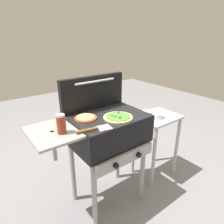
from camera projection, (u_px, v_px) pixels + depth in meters
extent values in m
plane|color=gray|center=(108.00, 198.00, 2.00)|extent=(8.00, 8.00, 0.00)
cube|color=black|center=(107.00, 128.00, 1.71)|extent=(0.64, 0.48, 0.24)
cube|color=black|center=(107.00, 116.00, 1.67)|extent=(0.61, 0.46, 0.01)
cube|color=#959595|center=(52.00, 133.00, 1.40)|extent=(0.32, 0.41, 0.02)
cube|color=#959595|center=(54.00, 146.00, 1.44)|extent=(0.02, 0.02, 0.24)
cube|color=#959595|center=(126.00, 159.00, 1.59)|extent=(0.58, 0.02, 0.10)
cylinder|color=black|center=(116.00, 166.00, 1.50)|extent=(0.04, 0.02, 0.04)
cylinder|color=black|center=(139.00, 155.00, 1.64)|extent=(0.04, 0.02, 0.04)
cylinder|color=#959595|center=(94.00, 196.00, 1.59)|extent=(0.04, 0.04, 0.66)
cylinder|color=#959595|center=(142.00, 170.00, 1.89)|extent=(0.04, 0.04, 0.66)
cylinder|color=#959595|center=(73.00, 172.00, 1.87)|extent=(0.04, 0.04, 0.66)
cylinder|color=#959595|center=(118.00, 152.00, 2.17)|extent=(0.04, 0.04, 0.66)
cube|color=black|center=(93.00, 93.00, 1.77)|extent=(0.63, 0.05, 0.30)
cylinder|color=#B7B7BC|center=(95.00, 81.00, 1.70)|extent=(0.38, 0.02, 0.02)
cylinder|color=#E0C17F|center=(118.00, 117.00, 1.61)|extent=(0.24, 0.24, 0.01)
cylinder|color=#4C8C38|center=(118.00, 116.00, 1.61)|extent=(0.20, 0.20, 0.01)
sphere|color=#57822A|center=(112.00, 115.00, 1.62)|extent=(0.02, 0.02, 0.02)
sphere|color=#558C2E|center=(115.00, 116.00, 1.60)|extent=(0.02, 0.02, 0.02)
sphere|color=#57722A|center=(120.00, 118.00, 1.57)|extent=(0.03, 0.03, 0.03)
sphere|color=#527E2B|center=(118.00, 112.00, 1.67)|extent=(0.02, 0.02, 0.02)
cylinder|color=#C64723|center=(86.00, 118.00, 1.60)|extent=(0.18, 0.18, 0.01)
cylinder|color=#EDD17A|center=(86.00, 117.00, 1.60)|extent=(0.15, 0.15, 0.01)
sphere|color=#BFEE7B|center=(85.00, 115.00, 1.62)|extent=(0.03, 0.03, 0.03)
sphere|color=#F2A572|center=(88.00, 116.00, 1.61)|extent=(0.02, 0.02, 0.02)
sphere|color=tan|center=(93.00, 116.00, 1.60)|extent=(0.02, 0.02, 0.02)
cylinder|color=maroon|center=(61.00, 125.00, 1.35)|extent=(0.06, 0.06, 0.12)
cylinder|color=silver|center=(60.00, 115.00, 1.33)|extent=(0.06, 0.06, 0.01)
cube|color=#B7BABF|center=(104.00, 128.00, 1.44)|extent=(0.12, 0.11, 0.01)
cube|color=brown|center=(87.00, 131.00, 1.39)|extent=(0.16, 0.05, 0.02)
cube|color=#B2B2B7|center=(158.00, 117.00, 2.10)|extent=(0.44, 0.36, 0.02)
cylinder|color=#B2B2B7|center=(154.00, 159.00, 2.02)|extent=(0.04, 0.04, 0.71)
cylinder|color=#B2B2B7|center=(177.00, 147.00, 2.23)|extent=(0.04, 0.04, 0.71)
cylinder|color=#B2B2B7|center=(134.00, 146.00, 2.24)|extent=(0.04, 0.04, 0.71)
cylinder|color=#B2B2B7|center=(156.00, 136.00, 2.46)|extent=(0.04, 0.04, 0.71)
cylinder|color=silver|center=(158.00, 116.00, 2.05)|extent=(0.11, 0.11, 0.04)
cylinder|color=maroon|center=(158.00, 116.00, 2.05)|extent=(0.09, 0.09, 0.02)
cylinder|color=silver|center=(147.00, 113.00, 2.12)|extent=(0.10, 0.10, 0.04)
cylinder|color=maroon|center=(147.00, 113.00, 2.12)|extent=(0.08, 0.08, 0.02)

